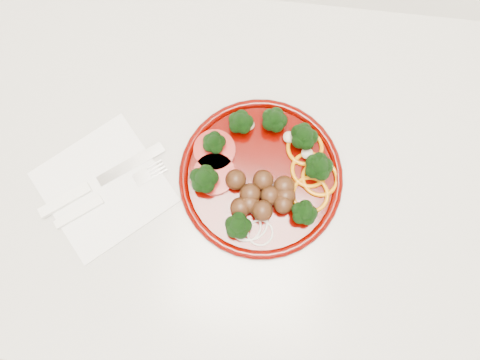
# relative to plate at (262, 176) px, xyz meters

# --- Properties ---
(counter) EXTENTS (2.40, 0.60, 0.90)m
(counter) POSITION_rel_plate_xyz_m (0.13, 0.00, -0.47)
(counter) COLOR beige
(counter) RESTS_ON ground
(plate) EXTENTS (0.25, 0.25, 0.05)m
(plate) POSITION_rel_plate_xyz_m (0.00, 0.00, 0.00)
(plate) COLOR #420200
(plate) RESTS_ON counter
(napkin) EXTENTS (0.24, 0.24, 0.00)m
(napkin) POSITION_rel_plate_xyz_m (-0.23, -0.04, -0.01)
(napkin) COLOR white
(napkin) RESTS_ON counter
(knife) EXTENTS (0.17, 0.14, 0.01)m
(knife) POSITION_rel_plate_xyz_m (-0.26, -0.05, -0.01)
(knife) COLOR silver
(knife) RESTS_ON napkin
(fork) EXTENTS (0.15, 0.12, 0.01)m
(fork) POSITION_rel_plate_xyz_m (-0.24, -0.07, -0.01)
(fork) COLOR white
(fork) RESTS_ON napkin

